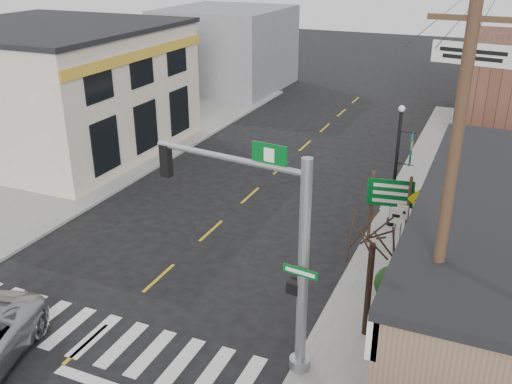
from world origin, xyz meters
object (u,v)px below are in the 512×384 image
at_px(traffic_signal_pole, 276,242).
at_px(fire_hydrant, 391,283).
at_px(bare_tree, 374,226).
at_px(utility_pole_near, 445,218).
at_px(lamp_post, 398,158).
at_px(dance_center_sign, 469,79).
at_px(guide_sign, 390,201).
at_px(utility_pole_far, 466,65).

height_order(traffic_signal_pole, fire_hydrant, traffic_signal_pole).
xyz_separation_m(bare_tree, utility_pole_near, (1.92, -2.14, 1.58)).
relative_size(lamp_post, dance_center_sign, 0.70).
height_order(guide_sign, dance_center_sign, dance_center_sign).
distance_m(guide_sign, bare_tree, 6.00).
height_order(fire_hydrant, dance_center_sign, dance_center_sign).
bearing_deg(utility_pole_near, lamp_post, 109.42).
bearing_deg(traffic_signal_pole, fire_hydrant, 71.26).
bearing_deg(utility_pole_near, bare_tree, 136.35).
bearing_deg(fire_hydrant, traffic_signal_pole, -116.33).
bearing_deg(guide_sign, fire_hydrant, -84.92).
relative_size(lamp_post, utility_pole_far, 0.57).
distance_m(bare_tree, utility_pole_near, 3.28).
distance_m(dance_center_sign, utility_pole_near, 14.00).
distance_m(lamp_post, utility_pole_far, 12.91).
height_order(fire_hydrant, lamp_post, lamp_post).
height_order(lamp_post, utility_pole_near, utility_pole_near).
relative_size(traffic_signal_pole, utility_pole_near, 0.63).
bearing_deg(bare_tree, guide_sign, 95.55).
height_order(dance_center_sign, bare_tree, dance_center_sign).
height_order(traffic_signal_pole, lamp_post, traffic_signal_pole).
xyz_separation_m(traffic_signal_pole, utility_pole_near, (3.97, 0.07, 1.41)).
relative_size(guide_sign, utility_pole_near, 0.30).
xyz_separation_m(lamp_post, bare_tree, (0.70, -7.63, 0.62)).
relative_size(bare_tree, utility_pole_far, 0.51).
xyz_separation_m(dance_center_sign, bare_tree, (-1.30, -11.85, -1.86)).
bearing_deg(dance_center_sign, bare_tree, -85.91).
bearing_deg(lamp_post, traffic_signal_pole, -76.29).
relative_size(traffic_signal_pole, guide_sign, 2.12).
xyz_separation_m(utility_pole_near, utility_pole_far, (-1.31, 22.51, -0.61)).
height_order(traffic_signal_pole, guide_sign, traffic_signal_pole).
xyz_separation_m(fire_hydrant, bare_tree, (-0.28, -2.50, 3.20)).
height_order(guide_sign, bare_tree, bare_tree).
bearing_deg(traffic_signal_pole, lamp_post, 89.74).
xyz_separation_m(guide_sign, dance_center_sign, (1.86, 6.11, 3.54)).
height_order(bare_tree, utility_pole_near, utility_pole_near).
xyz_separation_m(fire_hydrant, dance_center_sign, (1.02, 9.35, 5.06)).
bearing_deg(guide_sign, lamp_post, 84.81).
height_order(dance_center_sign, utility_pole_near, utility_pole_near).
bearing_deg(fire_hydrant, utility_pole_far, 88.92).
bearing_deg(dance_center_sign, lamp_post, -104.97).
bearing_deg(fire_hydrant, guide_sign, 104.47).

